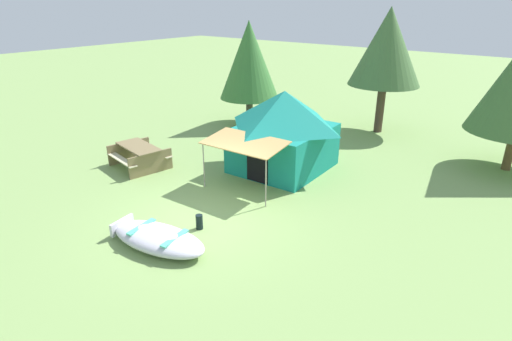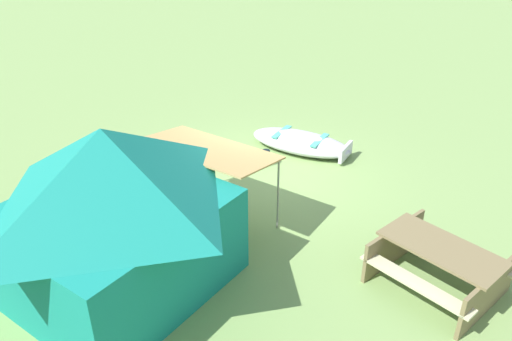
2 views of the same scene
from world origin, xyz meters
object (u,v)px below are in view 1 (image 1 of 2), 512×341
object	(u,v)px
picnic_table	(139,154)
pine_tree_back_right	(387,47)
canvas_cabin_tent	(284,129)
beached_rowboat	(158,238)
fuel_can	(199,222)
cooler_box	(271,172)
pine_tree_far_center	(249,60)

from	to	relation	value
picnic_table	pine_tree_back_right	bearing A→B (deg)	61.96
canvas_cabin_tent	pine_tree_back_right	xyz separation A→B (m)	(0.83, 5.91, 2.11)
beached_rowboat	fuel_can	bearing A→B (deg)	80.96
cooler_box	fuel_can	xyz separation A→B (m)	(0.55, -3.73, 0.04)
canvas_cabin_tent	pine_tree_far_center	xyz separation A→B (m)	(-4.14, 3.41, 1.47)
cooler_box	fuel_can	size ratio (longest dim) A/B	1.58
cooler_box	picnic_table	bearing A→B (deg)	-152.37
beached_rowboat	canvas_cabin_tent	bearing A→B (deg)	94.57
cooler_box	pine_tree_back_right	size ratio (longest dim) A/B	0.12
beached_rowboat	cooler_box	world-z (taller)	beached_rowboat
fuel_can	picnic_table	bearing A→B (deg)	159.37
canvas_cabin_tent	cooler_box	size ratio (longest dim) A/B	7.40
canvas_cabin_tent	picnic_table	world-z (taller)	canvas_cabin_tent
cooler_box	fuel_can	bearing A→B (deg)	-81.66
canvas_cabin_tent	fuel_can	size ratio (longest dim) A/B	11.72
picnic_table	cooler_box	bearing A→B (deg)	27.63
canvas_cabin_tent	pine_tree_far_center	bearing A→B (deg)	140.56
fuel_can	pine_tree_back_right	world-z (taller)	pine_tree_back_right
picnic_table	fuel_can	size ratio (longest dim) A/B	5.33
picnic_table	fuel_can	bearing A→B (deg)	-20.63
pine_tree_back_right	pine_tree_far_center	distance (m)	5.61
beached_rowboat	pine_tree_far_center	xyz separation A→B (m)	(-4.60, 9.07, 2.59)
cooler_box	fuel_can	distance (m)	3.77
picnic_table	cooler_box	distance (m)	4.43
canvas_cabin_tent	cooler_box	xyz separation A→B (m)	(0.09, -0.79, -1.19)
beached_rowboat	picnic_table	bearing A→B (deg)	146.64
beached_rowboat	cooler_box	distance (m)	4.88
canvas_cabin_tent	pine_tree_back_right	distance (m)	6.33
beached_rowboat	pine_tree_far_center	world-z (taller)	pine_tree_far_center
beached_rowboat	picnic_table	xyz separation A→B (m)	(-4.28, 2.82, 0.25)
beached_rowboat	pine_tree_far_center	distance (m)	10.50
pine_tree_far_center	picnic_table	bearing A→B (deg)	-87.10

